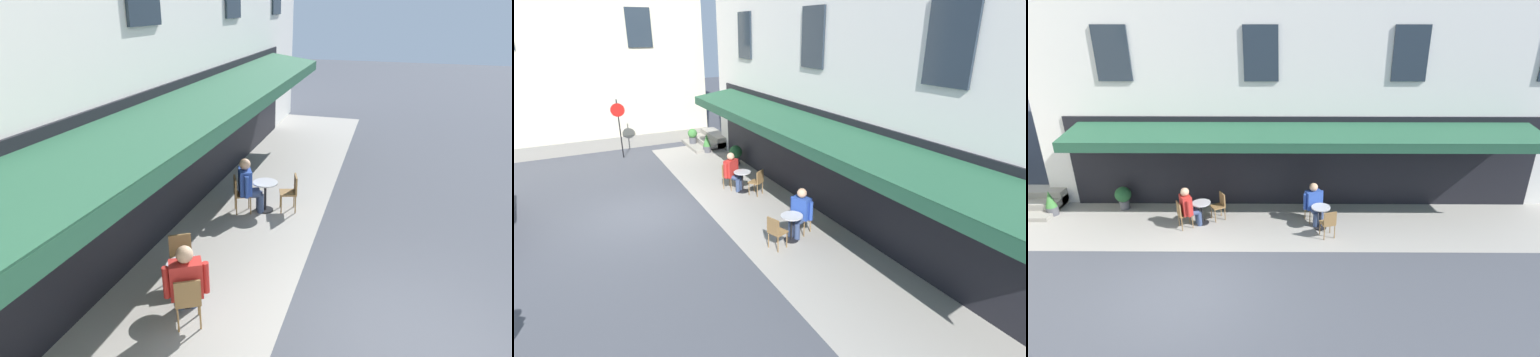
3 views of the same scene
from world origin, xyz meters
TOP-DOWN VIEW (x-y plane):
  - ground_plane at (0.00, 0.00)m, footprint 70.00×70.00m
  - sidewalk_cafe_terrace at (-3.25, -3.40)m, footprint 20.50×3.20m
  - back_alley_steps at (6.60, -4.59)m, footprint 2.40×1.75m
  - cafe_table_near_entrance at (0.26, -3.49)m, footprint 0.60×0.60m
  - cafe_chair_wicker_back_row at (0.81, -3.18)m, footprint 0.55×0.55m
  - cafe_chair_wicker_corner_left at (-0.28, -3.83)m, footprint 0.55×0.55m
  - cafe_table_mid_terrace at (-3.56, -3.21)m, footprint 0.60×0.60m
  - cafe_chair_wicker_under_awning at (-3.75, -2.61)m, footprint 0.50×0.50m
  - cafe_chair_wicker_near_door at (-3.29, -3.78)m, footprint 0.53×0.53m
  - seated_patron_in_blue at (-3.38, -3.58)m, footprint 0.66×0.68m
  - seated_companion_in_red at (0.62, -3.29)m, footprint 0.69×0.66m
  - potted_plant_by_steps at (3.21, -4.53)m, footprint 0.54×0.54m
  - potted_plant_entrance_right at (5.49, -4.05)m, footprint 0.38×0.38m

SIDE VIEW (x-z plane):
  - ground_plane at x=0.00m, z-range 0.00..0.00m
  - sidewalk_cafe_terrace at x=-3.25m, z-range 0.00..0.01m
  - back_alley_steps at x=6.60m, z-range -0.06..0.54m
  - potted_plant_entrance_right at x=5.49m, z-range -0.01..0.87m
  - potted_plant_by_steps at x=3.21m, z-range 0.07..0.89m
  - cafe_table_near_entrance at x=0.26m, z-range 0.12..0.87m
  - cafe_table_mid_terrace at x=-3.56m, z-range 0.12..0.87m
  - cafe_chair_wicker_back_row at x=0.81m, z-range 0.09..1.00m
  - cafe_chair_wicker_corner_left at x=-0.28m, z-range 0.09..1.00m
  - cafe_chair_wicker_under_awning at x=-3.75m, z-range 0.09..1.00m
  - cafe_chair_wicker_near_door at x=-3.29m, z-range 0.09..1.00m
  - seated_companion_in_red at x=0.62m, z-range 0.04..1.41m
  - seated_patron_in_blue at x=-3.38m, z-range 0.04..1.41m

